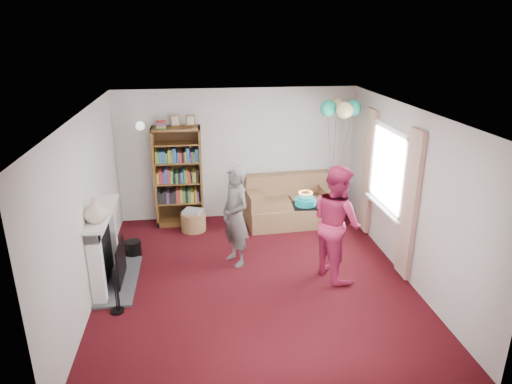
{
  "coord_description": "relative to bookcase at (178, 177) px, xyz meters",
  "views": [
    {
      "loc": [
        -0.77,
        -5.89,
        3.54
      ],
      "look_at": [
        0.1,
        0.6,
        1.16
      ],
      "focal_mm": 32.0,
      "sensor_mm": 36.0,
      "label": 1
    }
  ],
  "objects": [
    {
      "name": "person_magenta",
      "position": [
        2.34,
        -2.31,
        -0.05
      ],
      "size": [
        0.87,
        0.99,
        1.72
      ],
      "primitive_type": "imported",
      "rotation": [
        0.0,
        0.0,
        1.87
      ],
      "color": "#B1234F",
      "rests_on": "ground"
    },
    {
      "name": "bookcase",
      "position": [
        0.0,
        0.0,
        0.0
      ],
      "size": [
        0.88,
        0.42,
        2.06
      ],
      "color": "#472B14",
      "rests_on": "ground"
    },
    {
      "name": "wall_right",
      "position": [
        3.39,
        -2.3,
        0.34
      ],
      "size": [
        0.02,
        5.0,
        2.5
      ],
      "primitive_type": "cube",
      "color": "silver",
      "rests_on": "ground"
    },
    {
      "name": "ceiling",
      "position": [
        1.13,
        -2.3,
        1.59
      ],
      "size": [
        4.5,
        5.0,
        0.01
      ],
      "primitive_type": "cube",
      "color": "white",
      "rests_on": "wall_back"
    },
    {
      "name": "balloons",
      "position": [
        2.86,
        -0.56,
        1.31
      ],
      "size": [
        0.73,
        0.73,
        1.7
      ],
      "color": "#3F3F3F",
      "rests_on": "ground"
    },
    {
      "name": "birthday_cake",
      "position": [
        1.92,
        -2.08,
        0.2
      ],
      "size": [
        0.37,
        0.37,
        0.22
      ],
      "rotation": [
        0.0,
        0.0,
        -0.09
      ],
      "color": "black",
      "rests_on": "ground"
    },
    {
      "name": "mantel_vase",
      "position": [
        -0.99,
        -2.45,
        0.38
      ],
      "size": [
        0.41,
        0.41,
        0.33
      ],
      "primitive_type": "imported",
      "rotation": [
        0.0,
        0.0,
        -0.38
      ],
      "color": "beige",
      "rests_on": "fireplace"
    },
    {
      "name": "wall_left",
      "position": [
        -1.13,
        -2.3,
        0.34
      ],
      "size": [
        0.02,
        5.0,
        2.5
      ],
      "primitive_type": "cube",
      "color": "silver",
      "rests_on": "ground"
    },
    {
      "name": "wall_back",
      "position": [
        1.13,
        0.21,
        0.34
      ],
      "size": [
        4.5,
        0.02,
        2.5
      ],
      "primitive_type": "cube",
      "color": "silver",
      "rests_on": "ground"
    },
    {
      "name": "person_striped",
      "position": [
        0.91,
        -1.74,
        -0.11
      ],
      "size": [
        0.59,
        0.69,
        1.59
      ],
      "primitive_type": "imported",
      "rotation": [
        0.0,
        0.0,
        -1.12
      ],
      "color": "black",
      "rests_on": "ground"
    },
    {
      "name": "fireplace",
      "position": [
        -0.96,
        -2.11,
        -0.4
      ],
      "size": [
        0.55,
        1.8,
        1.12
      ],
      "color": "#3F3F42",
      "rests_on": "ground"
    },
    {
      "name": "wicker_basket",
      "position": [
        0.24,
        -0.41,
        -0.73
      ],
      "size": [
        0.46,
        0.46,
        0.4
      ],
      "rotation": [
        0.0,
        0.0,
        -0.39
      ],
      "color": "olive",
      "rests_on": "ground"
    },
    {
      "name": "wall_sconce",
      "position": [
        -0.62,
        0.06,
        0.97
      ],
      "size": [
        0.16,
        0.23,
        0.16
      ],
      "color": "gold",
      "rests_on": "ground"
    },
    {
      "name": "ground",
      "position": [
        1.13,
        -2.3,
        -0.91
      ],
      "size": [
        5.0,
        5.0,
        0.0
      ],
      "primitive_type": "plane",
      "color": "black",
      "rests_on": "ground"
    },
    {
      "name": "window_bay",
      "position": [
        3.33,
        -1.7,
        0.29
      ],
      "size": [
        0.14,
        2.02,
        2.2
      ],
      "color": "white",
      "rests_on": "ground"
    },
    {
      "name": "sofa",
      "position": [
        2.09,
        -0.23,
        -0.58
      ],
      "size": [
        1.68,
        0.89,
        0.89
      ],
      "rotation": [
        0.0,
        0.0,
        0.07
      ],
      "color": "brown",
      "rests_on": "ground"
    }
  ]
}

